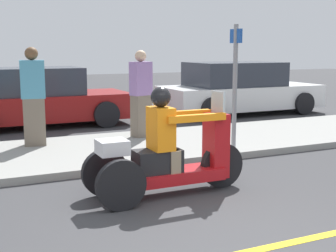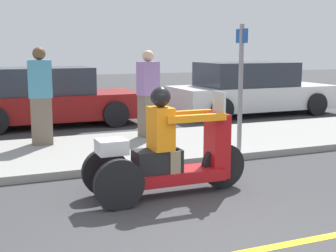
% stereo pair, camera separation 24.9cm
% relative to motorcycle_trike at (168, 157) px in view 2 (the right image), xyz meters
% --- Properties ---
extents(lane_stripe, '(24.00, 0.12, 0.01)m').
position_rel_motorcycle_trike_xyz_m(lane_stripe, '(0.00, -1.92, -0.51)').
color(lane_stripe, gold).
rests_on(lane_stripe, ground).
extents(sidewalk_strip, '(28.00, 2.80, 0.12)m').
position_rel_motorcycle_trike_xyz_m(sidewalk_strip, '(-0.13, 2.68, -0.46)').
color(sidewalk_strip, gray).
rests_on(sidewalk_strip, ground).
extents(motorcycle_trike, '(2.21, 0.73, 1.43)m').
position_rel_motorcycle_trike_xyz_m(motorcycle_trike, '(0.00, 0.00, 0.00)').
color(motorcycle_trike, black).
rests_on(motorcycle_trike, ground).
extents(spectator_far_back, '(0.48, 0.37, 1.75)m').
position_rel_motorcycle_trike_xyz_m(spectator_far_back, '(0.99, 3.40, 0.45)').
color(spectator_far_back, '#726656').
rests_on(spectator_far_back, sidewalk_strip).
extents(spectator_by_tree, '(0.47, 0.32, 1.82)m').
position_rel_motorcycle_trike_xyz_m(spectator_by_tree, '(-1.14, 3.42, 0.48)').
color(spectator_by_tree, '#726656').
rests_on(spectator_by_tree, sidewalk_strip).
extents(parked_car_lot_left, '(4.31, 1.98, 1.45)m').
position_rel_motorcycle_trike_xyz_m(parked_car_lot_left, '(-0.58, 6.34, 0.17)').
color(parked_car_lot_left, maroon).
rests_on(parked_car_lot_left, ground).
extents(parked_car_lot_center, '(4.75, 2.11, 1.51)m').
position_rel_motorcycle_trike_xyz_m(parked_car_lot_center, '(5.15, 6.12, 0.20)').
color(parked_car_lot_center, silver).
rests_on(parked_car_lot_center, ground).
extents(street_sign, '(0.08, 0.36, 2.20)m').
position_rel_motorcycle_trike_xyz_m(street_sign, '(2.01, 1.53, 0.80)').
color(street_sign, gray).
rests_on(street_sign, sidewalk_strip).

